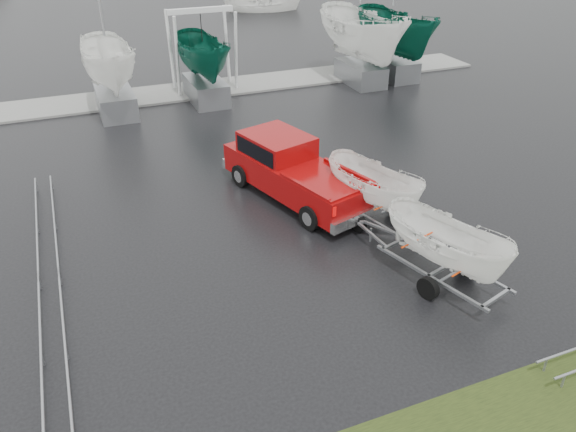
% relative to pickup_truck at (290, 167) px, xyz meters
% --- Properties ---
extents(ground_plane, '(120.00, 120.00, 0.00)m').
position_rel_pickup_truck_xyz_m(ground_plane, '(1.19, -0.44, -1.02)').
color(ground_plane, black).
rests_on(ground_plane, ground).
extents(dock, '(30.00, 3.00, 0.12)m').
position_rel_pickup_truck_xyz_m(dock, '(1.19, 12.56, -0.97)').
color(dock, gray).
rests_on(dock, ground).
extents(pickup_truck, '(3.55, 6.20, 1.95)m').
position_rel_pickup_truck_xyz_m(pickup_truck, '(0.00, 0.00, 0.00)').
color(pickup_truck, maroon).
rests_on(pickup_truck, ground).
extents(trailer_hitched, '(2.14, 3.79, 4.28)m').
position_rel_pickup_truck_xyz_m(trailer_hitched, '(1.80, -6.18, 1.32)').
color(trailer_hitched, gray).
rests_on(trailer_hitched, ground).
extents(trailer_parked, '(2.05, 3.78, 4.30)m').
position_rel_pickup_truck_xyz_m(trailer_parked, '(1.72, -2.63, 1.33)').
color(trailer_parked, gray).
rests_on(trailer_parked, ground).
extents(boat_hoist, '(3.30, 2.18, 4.12)m').
position_rel_pickup_truck_xyz_m(boat_hoist, '(0.36, 12.56, 1.65)').
color(boat_hoist, silver).
rests_on(boat_hoist, ground).
extents(keelboat_0, '(2.30, 3.20, 10.47)m').
position_rel_pickup_truck_xyz_m(keelboat_0, '(-4.43, 10.56, 2.62)').
color(keelboat_0, gray).
rests_on(keelboat_0, ground).
extents(keelboat_1, '(2.11, 3.20, 6.71)m').
position_rel_pickup_truck_xyz_m(keelboat_1, '(-0.08, 10.76, 2.29)').
color(keelboat_1, gray).
rests_on(keelboat_1, ground).
extents(keelboat_3, '(2.57, 3.20, 10.75)m').
position_rel_pickup_truck_xyz_m(keelboat_3, '(10.62, 10.86, 3.07)').
color(keelboat_3, gray).
rests_on(keelboat_3, ground).
extents(mast_rack_0, '(0.56, 6.50, 0.06)m').
position_rel_pickup_truck_xyz_m(mast_rack_0, '(-7.81, 0.56, -0.67)').
color(mast_rack_0, gray).
rests_on(mast_rack_0, ground).
extents(mast_rack_1, '(0.56, 6.50, 0.06)m').
position_rel_pickup_truck_xyz_m(mast_rack_1, '(-7.81, -5.44, -0.67)').
color(mast_rack_1, gray).
rests_on(mast_rack_1, ground).
extents(moored_boat_2, '(3.22, 3.17, 11.55)m').
position_rel_pickup_truck_xyz_m(moored_boat_2, '(11.01, 32.96, -1.01)').
color(moored_boat_2, white).
rests_on(moored_boat_2, ground).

